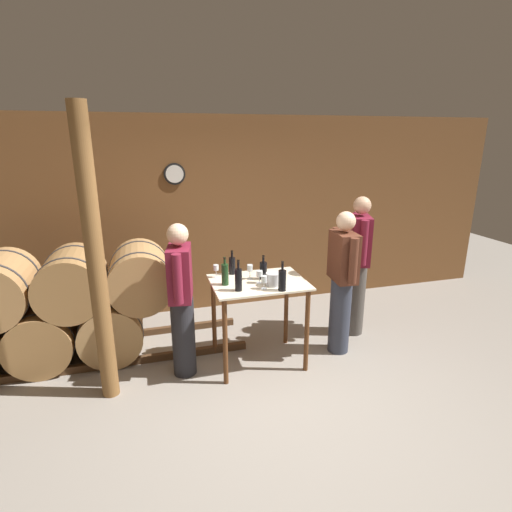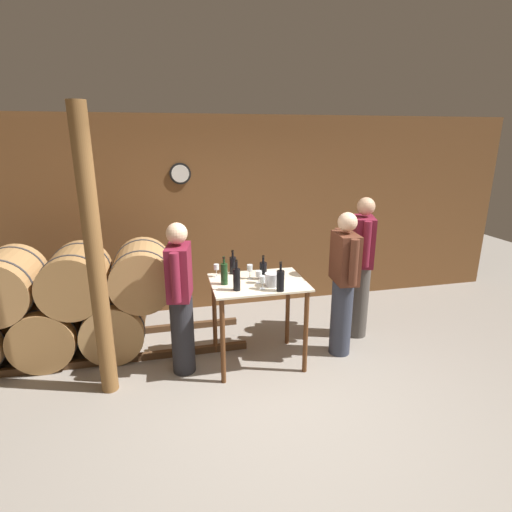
{
  "view_description": "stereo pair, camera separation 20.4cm",
  "coord_description": "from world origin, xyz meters",
  "px_view_note": "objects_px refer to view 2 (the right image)",
  "views": [
    {
      "loc": [
        -1.2,
        -2.94,
        2.41
      ],
      "look_at": [
        -0.09,
        0.94,
        1.2
      ],
      "focal_mm": 28.0,
      "sensor_mm": 36.0,
      "label": 1
    },
    {
      "loc": [
        -1.0,
        -3.0,
        2.41
      ],
      "look_at": [
        -0.09,
        0.94,
        1.2
      ],
      "focal_mm": 28.0,
      "sensor_mm": 36.0,
      "label": 2
    }
  ],
  "objects_px": {
    "wine_glass_far_side": "(259,274)",
    "person_visitor_bearded": "(180,297)",
    "wine_bottle_far_left": "(224,273)",
    "ice_bucket": "(272,280)",
    "wine_bottle_center": "(233,265)",
    "person_host": "(343,282)",
    "wine_glass_near_center": "(250,269)",
    "wine_bottle_left": "(237,279)",
    "wine_glass_near_left": "(216,268)",
    "wine_bottle_far_right": "(280,280)",
    "person_visitor_with_scarf": "(361,265)",
    "wine_bottle_right": "(263,270)",
    "wine_glass_near_right": "(262,280)",
    "wooden_post": "(95,260)"
  },
  "relations": [
    {
      "from": "wine_glass_far_side",
      "to": "person_visitor_bearded",
      "type": "height_order",
      "value": "person_visitor_bearded"
    },
    {
      "from": "wine_bottle_right",
      "to": "wine_glass_near_left",
      "type": "distance_m",
      "value": 0.51
    },
    {
      "from": "wine_glass_near_center",
      "to": "ice_bucket",
      "type": "xyz_separation_m",
      "value": [
        0.17,
        -0.26,
        -0.05
      ]
    },
    {
      "from": "wine_bottle_center",
      "to": "person_host",
      "type": "bearing_deg",
      "value": -15.91
    },
    {
      "from": "wine_bottle_far_right",
      "to": "ice_bucket",
      "type": "distance_m",
      "value": 0.17
    },
    {
      "from": "wine_bottle_left",
      "to": "ice_bucket",
      "type": "bearing_deg",
      "value": 6.43
    },
    {
      "from": "wooden_post",
      "to": "wine_glass_near_left",
      "type": "xyz_separation_m",
      "value": [
        1.15,
        0.41,
        -0.3
      ]
    },
    {
      "from": "wine_bottle_left",
      "to": "person_host",
      "type": "distance_m",
      "value": 1.26
    },
    {
      "from": "wine_glass_near_center",
      "to": "person_visitor_bearded",
      "type": "bearing_deg",
      "value": -172.12
    },
    {
      "from": "person_host",
      "to": "person_visitor_with_scarf",
      "type": "height_order",
      "value": "person_visitor_with_scarf"
    },
    {
      "from": "wooden_post",
      "to": "person_host",
      "type": "bearing_deg",
      "value": 3.18
    },
    {
      "from": "wooden_post",
      "to": "person_host",
      "type": "distance_m",
      "value": 2.57
    },
    {
      "from": "wine_bottle_center",
      "to": "ice_bucket",
      "type": "height_order",
      "value": "wine_bottle_center"
    },
    {
      "from": "wine_bottle_left",
      "to": "wine_bottle_center",
      "type": "distance_m",
      "value": 0.51
    },
    {
      "from": "wine_bottle_far_left",
      "to": "person_visitor_with_scarf",
      "type": "bearing_deg",
      "value": 10.89
    },
    {
      "from": "wine_bottle_far_right",
      "to": "person_visitor_with_scarf",
      "type": "height_order",
      "value": "person_visitor_with_scarf"
    },
    {
      "from": "wine_bottle_far_left",
      "to": "wine_bottle_left",
      "type": "distance_m",
      "value": 0.22
    },
    {
      "from": "wine_glass_near_right",
      "to": "wine_glass_far_side",
      "type": "bearing_deg",
      "value": 88.89
    },
    {
      "from": "person_host",
      "to": "wine_bottle_right",
      "type": "bearing_deg",
      "value": 174.39
    },
    {
      "from": "person_visitor_bearded",
      "to": "wine_bottle_left",
      "type": "bearing_deg",
      "value": -19.63
    },
    {
      "from": "wine_bottle_left",
      "to": "wine_glass_near_right",
      "type": "distance_m",
      "value": 0.26
    },
    {
      "from": "wooden_post",
      "to": "wine_bottle_right",
      "type": "xyz_separation_m",
      "value": [
        1.62,
        0.23,
        -0.3
      ]
    },
    {
      "from": "wine_bottle_right",
      "to": "wine_glass_near_left",
      "type": "relative_size",
      "value": 1.84
    },
    {
      "from": "wine_bottle_left",
      "to": "wine_bottle_right",
      "type": "bearing_deg",
      "value": 37.59
    },
    {
      "from": "wine_glass_near_left",
      "to": "wine_glass_near_center",
      "type": "height_order",
      "value": "wine_glass_near_center"
    },
    {
      "from": "wine_bottle_far_left",
      "to": "ice_bucket",
      "type": "distance_m",
      "value": 0.49
    },
    {
      "from": "wooden_post",
      "to": "person_visitor_bearded",
      "type": "bearing_deg",
      "value": 12.63
    },
    {
      "from": "wine_bottle_center",
      "to": "person_visitor_with_scarf",
      "type": "xyz_separation_m",
      "value": [
        1.58,
        0.02,
        -0.13
      ]
    },
    {
      "from": "wine_bottle_right",
      "to": "wine_glass_near_right",
      "type": "xyz_separation_m",
      "value": [
        -0.08,
        -0.28,
        -0.0
      ]
    },
    {
      "from": "wine_bottle_right",
      "to": "wine_bottle_far_right",
      "type": "height_order",
      "value": "wine_bottle_far_right"
    },
    {
      "from": "ice_bucket",
      "to": "wine_bottle_far_left",
      "type": "bearing_deg",
      "value": 161.5
    },
    {
      "from": "wine_bottle_far_left",
      "to": "person_visitor_bearded",
      "type": "xyz_separation_m",
      "value": [
        -0.45,
        -0.0,
        -0.21
      ]
    },
    {
      "from": "wine_glass_far_side",
      "to": "wine_bottle_left",
      "type": "bearing_deg",
      "value": -150.03
    },
    {
      "from": "wine_glass_near_left",
      "to": "person_host",
      "type": "bearing_deg",
      "value": -11.33
    },
    {
      "from": "wine_bottle_far_left",
      "to": "wine_glass_near_right",
      "type": "height_order",
      "value": "wine_bottle_far_left"
    },
    {
      "from": "wine_bottle_left",
      "to": "wine_glass_near_center",
      "type": "height_order",
      "value": "wine_bottle_left"
    },
    {
      "from": "wine_glass_near_center",
      "to": "wine_glass_near_right",
      "type": "distance_m",
      "value": 0.33
    },
    {
      "from": "ice_bucket",
      "to": "wine_bottle_left",
      "type": "bearing_deg",
      "value": -173.57
    },
    {
      "from": "wine_bottle_right",
      "to": "wine_glass_far_side",
      "type": "distance_m",
      "value": 0.13
    },
    {
      "from": "wine_glass_near_left",
      "to": "person_host",
      "type": "height_order",
      "value": "person_host"
    },
    {
      "from": "wine_bottle_far_left",
      "to": "wine_glass_near_left",
      "type": "bearing_deg",
      "value": 100.93
    },
    {
      "from": "wine_glass_near_center",
      "to": "person_host",
      "type": "bearing_deg",
      "value": -7.12
    },
    {
      "from": "wine_bottle_far_left",
      "to": "wine_bottle_far_right",
      "type": "relative_size",
      "value": 0.98
    },
    {
      "from": "wine_glass_near_left",
      "to": "person_visitor_with_scarf",
      "type": "xyz_separation_m",
      "value": [
        1.77,
        0.08,
        -0.13
      ]
    },
    {
      "from": "wine_bottle_left",
      "to": "wine_glass_far_side",
      "type": "bearing_deg",
      "value": 29.97
    },
    {
      "from": "wine_glass_near_right",
      "to": "person_visitor_bearded",
      "type": "distance_m",
      "value": 0.85
    },
    {
      "from": "wine_bottle_right",
      "to": "ice_bucket",
      "type": "xyz_separation_m",
      "value": [
        0.04,
        -0.22,
        -0.03
      ]
    },
    {
      "from": "wine_glass_near_left",
      "to": "wine_bottle_far_left",
      "type": "bearing_deg",
      "value": -79.07
    },
    {
      "from": "ice_bucket",
      "to": "wine_glass_near_left",
      "type": "bearing_deg",
      "value": 141.88
    },
    {
      "from": "wooden_post",
      "to": "wine_bottle_far_right",
      "type": "height_order",
      "value": "wooden_post"
    }
  ]
}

